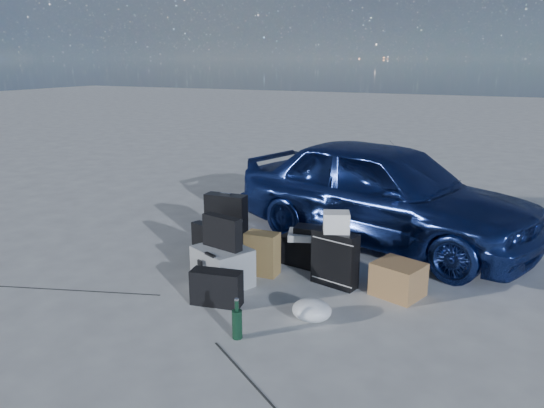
{
  "coord_description": "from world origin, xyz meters",
  "views": [
    {
      "loc": [
        2.18,
        -3.83,
        2.1
      ],
      "look_at": [
        -0.03,
        0.85,
        0.68
      ],
      "focal_mm": 35.0,
      "sensor_mm": 36.0,
      "label": 1
    }
  ],
  "objects_px": {
    "pelican_case": "(223,266)",
    "green_bottle": "(237,319)",
    "duffel_bag": "(309,252)",
    "car": "(383,192)",
    "briefcase": "(211,244)",
    "suitcase_left": "(226,221)",
    "suitcase_right": "(335,259)",
    "cardboard_box": "(398,279)"
  },
  "relations": [
    {
      "from": "briefcase",
      "to": "duffel_bag",
      "type": "xyz_separation_m",
      "value": [
        0.99,
        0.34,
        -0.05
      ]
    },
    {
      "from": "duffel_bag",
      "to": "cardboard_box",
      "type": "xyz_separation_m",
      "value": [
        1.0,
        -0.32,
        0.0
      ]
    },
    {
      "from": "briefcase",
      "to": "suitcase_right",
      "type": "relative_size",
      "value": 0.96
    },
    {
      "from": "car",
      "to": "briefcase",
      "type": "relative_size",
      "value": 6.92
    },
    {
      "from": "pelican_case",
      "to": "duffel_bag",
      "type": "relative_size",
      "value": 0.84
    },
    {
      "from": "duffel_bag",
      "to": "cardboard_box",
      "type": "bearing_deg",
      "value": -7.69
    },
    {
      "from": "suitcase_left",
      "to": "green_bottle",
      "type": "height_order",
      "value": "suitcase_left"
    },
    {
      "from": "duffel_bag",
      "to": "pelican_case",
      "type": "bearing_deg",
      "value": -115.75
    },
    {
      "from": "briefcase",
      "to": "green_bottle",
      "type": "bearing_deg",
      "value": -31.6
    },
    {
      "from": "car",
      "to": "suitcase_left",
      "type": "height_order",
      "value": "car"
    },
    {
      "from": "suitcase_left",
      "to": "suitcase_right",
      "type": "bearing_deg",
      "value": -21.75
    },
    {
      "from": "suitcase_left",
      "to": "duffel_bag",
      "type": "distance_m",
      "value": 1.1
    },
    {
      "from": "pelican_case",
      "to": "suitcase_left",
      "type": "relative_size",
      "value": 0.82
    },
    {
      "from": "cardboard_box",
      "to": "green_bottle",
      "type": "distance_m",
      "value": 1.63
    },
    {
      "from": "suitcase_left",
      "to": "green_bottle",
      "type": "relative_size",
      "value": 1.94
    },
    {
      "from": "pelican_case",
      "to": "green_bottle",
      "type": "xyz_separation_m",
      "value": [
        0.62,
        -0.84,
        -0.02
      ]
    },
    {
      "from": "car",
      "to": "cardboard_box",
      "type": "height_order",
      "value": "car"
    },
    {
      "from": "suitcase_left",
      "to": "pelican_case",
      "type": "bearing_deg",
      "value": -64.95
    },
    {
      "from": "car",
      "to": "briefcase",
      "type": "distance_m",
      "value": 2.1
    },
    {
      "from": "briefcase",
      "to": "suitcase_left",
      "type": "xyz_separation_m",
      "value": [
        -0.09,
        0.49,
        0.11
      ]
    },
    {
      "from": "briefcase",
      "to": "pelican_case",
      "type": "bearing_deg",
      "value": -27.71
    },
    {
      "from": "duffel_bag",
      "to": "cardboard_box",
      "type": "relative_size",
      "value": 1.46
    },
    {
      "from": "car",
      "to": "duffel_bag",
      "type": "height_order",
      "value": "car"
    },
    {
      "from": "car",
      "to": "green_bottle",
      "type": "xyz_separation_m",
      "value": [
        -0.45,
        -2.72,
        -0.45
      ]
    },
    {
      "from": "suitcase_right",
      "to": "duffel_bag",
      "type": "xyz_separation_m",
      "value": [
        -0.4,
        0.36,
        -0.12
      ]
    },
    {
      "from": "pelican_case",
      "to": "suitcase_right",
      "type": "bearing_deg",
      "value": 48.85
    },
    {
      "from": "duffel_bag",
      "to": "green_bottle",
      "type": "height_order",
      "value": "green_bottle"
    },
    {
      "from": "suitcase_left",
      "to": "suitcase_right",
      "type": "xyz_separation_m",
      "value": [
        1.48,
        -0.5,
        -0.04
      ]
    },
    {
      "from": "pelican_case",
      "to": "cardboard_box",
      "type": "bearing_deg",
      "value": 41.31
    },
    {
      "from": "briefcase",
      "to": "car",
      "type": "bearing_deg",
      "value": 63.77
    },
    {
      "from": "car",
      "to": "pelican_case",
      "type": "bearing_deg",
      "value": 166.52
    },
    {
      "from": "briefcase",
      "to": "duffel_bag",
      "type": "relative_size",
      "value": 0.85
    },
    {
      "from": "green_bottle",
      "to": "duffel_bag",
      "type": "bearing_deg",
      "value": 91.56
    },
    {
      "from": "car",
      "to": "duffel_bag",
      "type": "bearing_deg",
      "value": 171.74
    },
    {
      "from": "car",
      "to": "cardboard_box",
      "type": "distance_m",
      "value": 1.56
    },
    {
      "from": "cardboard_box",
      "to": "green_bottle",
      "type": "bearing_deg",
      "value": -126.02
    },
    {
      "from": "car",
      "to": "duffel_bag",
      "type": "relative_size",
      "value": 5.9
    },
    {
      "from": "duffel_bag",
      "to": "cardboard_box",
      "type": "height_order",
      "value": "cardboard_box"
    },
    {
      "from": "suitcase_left",
      "to": "cardboard_box",
      "type": "bearing_deg",
      "value": -15.71
    },
    {
      "from": "car",
      "to": "suitcase_left",
      "type": "bearing_deg",
      "value": 137.02
    },
    {
      "from": "briefcase",
      "to": "green_bottle",
      "type": "distance_m",
      "value": 1.66
    },
    {
      "from": "suitcase_right",
      "to": "car",
      "type": "bearing_deg",
      "value": 100.18
    }
  ]
}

